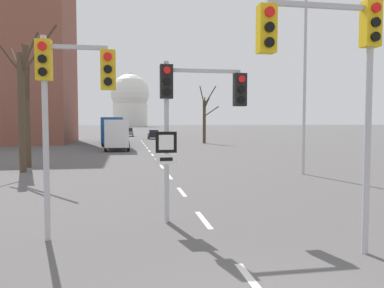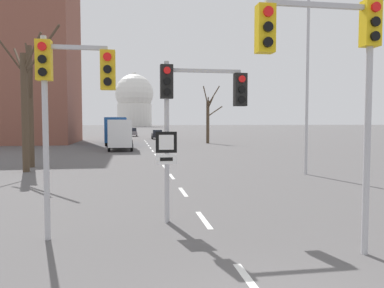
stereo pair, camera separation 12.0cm
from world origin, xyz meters
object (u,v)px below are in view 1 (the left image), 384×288
Objects in this scene: street_lamp_right at (298,65)px; sedan_mid_centre at (129,132)px; traffic_signal_centre_tall at (193,101)px; sedan_near_left at (115,135)px; traffic_signal_near_left at (67,87)px; traffic_signal_near_right at (336,58)px; route_sign_post at (166,160)px; delivery_truck at (118,134)px; city_bus at (113,129)px; sedan_near_right at (153,134)px.

street_lamp_right is 2.33× the size of sedan_mid_centre.
traffic_signal_centre_tall reaches higher than sedan_near_left.
traffic_signal_near_left is 68.48m from sedan_mid_centre.
traffic_signal_near_right is at bearing -54.23° from traffic_signal_centre_tall.
traffic_signal_near_left is at bearing -157.42° from route_sign_post.
traffic_signal_near_left reaches higher than sedan_near_left.
sedan_mid_centre is at bearing 98.61° from street_lamp_right.
traffic_signal_centre_tall is 0.46× the size of street_lamp_right.
street_lamp_right is (10.67, 9.86, 2.27)m from traffic_signal_near_left.
traffic_signal_near_right is 52.63m from sedan_near_left.
traffic_signal_near_right is at bearing -80.67° from delivery_truck.
route_sign_post is at bearing -89.41° from sedan_mid_centre.
traffic_signal_centre_tall reaches higher than route_sign_post.
traffic_signal_centre_tall reaches higher than city_bus.
city_bus is at bearing -89.54° from sedan_near_left.
city_bus reaches higher than delivery_truck.
street_lamp_right is at bearing -81.39° from sedan_mid_centre.
street_lamp_right reaches higher than delivery_truck.
sedan_mid_centre is at bearing 90.59° from route_sign_post.
traffic_signal_centre_tall is 1.12× the size of sedan_near_right.
traffic_signal_near_left is 50.09m from sedan_near_left.
traffic_signal_near_left reaches higher than delivery_truck.
traffic_signal_near_right is (5.76, -2.16, 0.49)m from traffic_signal_near_left.
traffic_signal_near_right is 1.29× the size of sedan_mid_centre.
traffic_signal_near_right is at bearing -90.16° from sedan_near_right.
sedan_near_left is at bearing 105.44° from street_lamp_right.
route_sign_post is at bearing -85.87° from city_bus.
sedan_mid_centre is (2.22, 18.39, 0.03)m from sedan_near_left.
street_lamp_right is 32.64m from city_bus.
sedan_near_right is 0.38× the size of city_bus.
sedan_near_right is at bearing 40.32° from sedan_near_left.
traffic_signal_centre_tall is 39.29m from city_bus.
street_lamp_right is 2.58× the size of sedan_near_left.
sedan_near_left is at bearing -139.68° from sedan_near_right.
traffic_signal_near_right is at bearing -112.25° from street_lamp_right.
route_sign_post is at bearing 135.51° from traffic_signal_near_right.
traffic_signal_near_left is 3.32m from route_sign_post.
traffic_signal_near_right is at bearing -20.55° from traffic_signal_near_left.
sedan_mid_centre is at bearing 107.51° from sedan_near_right.
delivery_truck is at bearing -87.54° from sedan_near_left.
traffic_signal_near_right reaches higher than traffic_signal_centre_tall.
traffic_signal_near_left is 40.36m from city_bus.
traffic_signal_near_left is 55.77m from sedan_near_right.
sedan_near_left is 0.36× the size of city_bus.
sedan_near_left is (-2.92, 48.96, -0.98)m from route_sign_post.
sedan_near_right is at bearing 89.84° from traffic_signal_near_right.
delivery_truck is at bearing -92.07° from sedan_mid_centre.
traffic_signal_near_left is 1.85× the size of route_sign_post.
route_sign_post is (2.50, 1.04, -1.91)m from traffic_signal_near_left.
sedan_near_right is (6.33, 5.37, -0.05)m from sedan_near_left.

